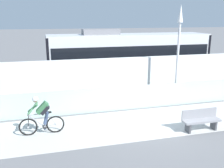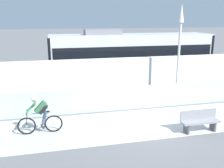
{
  "view_description": "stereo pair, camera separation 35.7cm",
  "coord_description": "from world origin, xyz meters",
  "px_view_note": "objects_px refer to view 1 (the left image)",
  "views": [
    {
      "loc": [
        -4.48,
        -9.75,
        4.54
      ],
      "look_at": [
        -1.31,
        2.35,
        1.25
      ],
      "focal_mm": 40.63,
      "sensor_mm": 36.0,
      "label": 1
    },
    {
      "loc": [
        -4.13,
        -9.84,
        4.54
      ],
      "look_at": [
        -1.31,
        2.35,
        1.25
      ],
      "focal_mm": 40.63,
      "sensor_mm": 36.0,
      "label": 2
    }
  ],
  "objects_px": {
    "cyclist_on_bike": "(41,116)",
    "bench": "(201,119)",
    "tram": "(129,57)",
    "lamp_post_antenna": "(179,42)"
  },
  "relations": [
    {
      "from": "tram",
      "to": "cyclist_on_bike",
      "type": "height_order",
      "value": "tram"
    },
    {
      "from": "tram",
      "to": "bench",
      "type": "bearing_deg",
      "value": -86.82
    },
    {
      "from": "tram",
      "to": "bench",
      "type": "height_order",
      "value": "tram"
    },
    {
      "from": "lamp_post_antenna",
      "to": "bench",
      "type": "relative_size",
      "value": 3.25
    },
    {
      "from": "cyclist_on_bike",
      "to": "bench",
      "type": "bearing_deg",
      "value": -11.49
    },
    {
      "from": "tram",
      "to": "bench",
      "type": "xyz_separation_m",
      "value": [
        0.45,
        -8.14,
        -1.41
      ]
    },
    {
      "from": "cyclist_on_bike",
      "to": "bench",
      "type": "height_order",
      "value": "cyclist_on_bike"
    },
    {
      "from": "tram",
      "to": "cyclist_on_bike",
      "type": "relative_size",
      "value": 6.25
    },
    {
      "from": "lamp_post_antenna",
      "to": "bench",
      "type": "distance_m",
      "value": 4.49
    },
    {
      "from": "tram",
      "to": "lamp_post_antenna",
      "type": "height_order",
      "value": "lamp_post_antenna"
    }
  ]
}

